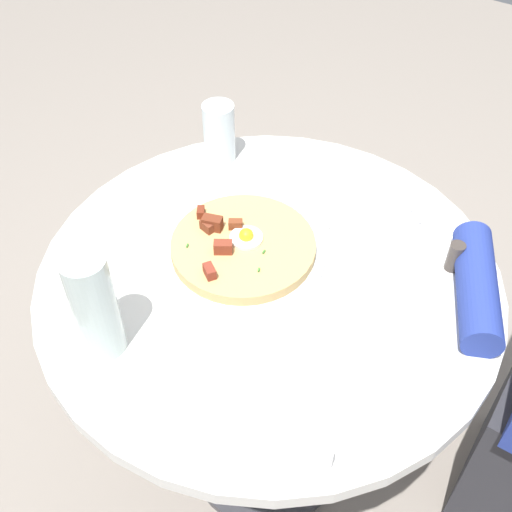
{
  "coord_description": "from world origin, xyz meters",
  "views": [
    {
      "loc": [
        -0.67,
        -0.42,
        1.59
      ],
      "look_at": [
        0.01,
        0.03,
        0.74
      ],
      "focal_mm": 44.88,
      "sensor_mm": 36.0,
      "label": 1
    }
  ],
  "objects": [
    {
      "name": "pepper_shaker",
      "position": [
        0.2,
        -0.28,
        0.75
      ],
      "size": [
        0.03,
        0.03,
        0.06
      ],
      "primitive_type": "cylinder",
      "color": "#3F3833",
      "rests_on": "dining_table"
    },
    {
      "name": "salt_shaker",
      "position": [
        -0.28,
        -0.27,
        0.75
      ],
      "size": [
        0.03,
        0.03,
        0.05
      ],
      "primitive_type": "cylinder",
      "color": "white",
      "rests_on": "dining_table"
    },
    {
      "name": "pizza_plate",
      "position": [
        0.01,
        0.06,
        0.73
      ],
      "size": [
        0.31,
        0.31,
        0.01
      ],
      "primitive_type": "cylinder",
      "color": "white",
      "rests_on": "dining_table"
    },
    {
      "name": "water_bottle",
      "position": [
        -0.29,
        0.14,
        0.82
      ],
      "size": [
        0.07,
        0.07,
        0.2
      ],
      "primitive_type": "cylinder",
      "color": "silver",
      "rests_on": "dining_table"
    },
    {
      "name": "water_glass",
      "position": [
        0.23,
        0.27,
        0.79
      ],
      "size": [
        0.07,
        0.07,
        0.13
      ],
      "primitive_type": "cylinder",
      "color": "silver",
      "rests_on": "dining_table"
    },
    {
      "name": "napkin",
      "position": [
        0.22,
        -0.1,
        0.72
      ],
      "size": [
        0.22,
        0.22,
        0.0
      ],
      "primitive_type": "cube",
      "rotation": [
        0.0,
        0.0,
        2.43
      ],
      "color": "white",
      "rests_on": "dining_table"
    },
    {
      "name": "bread_plate",
      "position": [
        -0.11,
        -0.22,
        0.73
      ],
      "size": [
        0.17,
        0.17,
        0.01
      ],
      "primitive_type": "cylinder",
      "color": "white",
      "rests_on": "dining_table"
    },
    {
      "name": "dining_table",
      "position": [
        0.0,
        0.0,
        0.55
      ],
      "size": [
        0.85,
        0.85,
        0.72
      ],
      "color": "silver",
      "rests_on": "ground_plane"
    },
    {
      "name": "fork",
      "position": [
        0.23,
        -0.09,
        0.73
      ],
      "size": [
        0.14,
        0.13,
        0.0
      ],
      "primitive_type": "cube",
      "rotation": [
        0.0,
        0.0,
        2.43
      ],
      "color": "silver",
      "rests_on": "napkin"
    },
    {
      "name": "knife",
      "position": [
        0.21,
        -0.12,
        0.73
      ],
      "size": [
        0.14,
        0.13,
        0.0
      ],
      "primitive_type": "cube",
      "rotation": [
        0.0,
        0.0,
        2.43
      ],
      "color": "silver",
      "rests_on": "napkin"
    },
    {
      "name": "breakfast_pizza",
      "position": [
        0.01,
        0.07,
        0.75
      ],
      "size": [
        0.27,
        0.27,
        0.05
      ],
      "color": "tan",
      "rests_on": "pizza_plate"
    },
    {
      "name": "ground_plane",
      "position": [
        0.0,
        0.0,
        0.0
      ],
      "size": [
        6.0,
        6.0,
        0.0
      ],
      "primitive_type": "plane",
      "color": "gray"
    }
  ]
}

